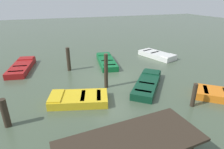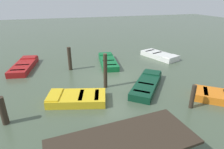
{
  "view_description": "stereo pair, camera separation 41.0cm",
  "coord_description": "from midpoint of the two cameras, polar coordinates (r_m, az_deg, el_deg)",
  "views": [
    {
      "loc": [
        3.73,
        10.41,
        4.99
      ],
      "look_at": [
        0.0,
        0.0,
        0.35
      ],
      "focal_mm": 29.75,
      "sensor_mm": 36.0,
      "label": 1
    },
    {
      "loc": [
        3.35,
        10.54,
        4.99
      ],
      "look_at": [
        0.0,
        0.0,
        0.35
      ],
      "focal_mm": 29.75,
      "sensor_mm": 36.0,
      "label": 2
    }
  ],
  "objects": [
    {
      "name": "mooring_piling_center",
      "position": [
        9.76,
        22.77,
        -5.89
      ],
      "size": [
        0.21,
        0.21,
        1.21
      ],
      "primitive_type": "cylinder",
      "color": "#33281E",
      "rests_on": "ground_plane"
    },
    {
      "name": "mooring_piling_near_left",
      "position": [
        8.92,
        -31.19,
        -10.13
      ],
      "size": [
        0.27,
        0.27,
        1.27
      ],
      "primitive_type": "cylinder",
      "color": "#33281E",
      "rests_on": "ground_plane"
    },
    {
      "name": "rowboat_white",
      "position": [
        17.06,
        13.04,
        5.92
      ],
      "size": [
        2.39,
        3.55,
        0.46
      ],
      "rotation": [
        0.0,
        0.0,
        1.89
      ],
      "color": "silver",
      "rests_on": "ground_plane"
    },
    {
      "name": "ground_plane",
      "position": [
        12.13,
        -0.97,
        -1.53
      ],
      "size": [
        80.0,
        80.0,
        0.0
      ],
      "primitive_type": "plane",
      "color": "#475642"
    },
    {
      "name": "mooring_piling_mid_left",
      "position": [
        13.78,
        -14.08,
        4.57
      ],
      "size": [
        0.27,
        0.27,
        1.69
      ],
      "primitive_type": "cylinder",
      "color": "#33281E",
      "rests_on": "ground_plane"
    },
    {
      "name": "rowboat_yellow",
      "position": [
        9.68,
        -11.48,
        -7.3
      ],
      "size": [
        3.17,
        2.18,
        0.46
      ],
      "rotation": [
        0.0,
        0.0,
        6.01
      ],
      "color": "gold",
      "rests_on": "ground_plane"
    },
    {
      "name": "rowboat_red",
      "position": [
        15.35,
        -26.7,
        2.14
      ],
      "size": [
        1.89,
        3.95,
        0.46
      ],
      "rotation": [
        0.0,
        0.0,
        4.54
      ],
      "color": "maroon",
      "rests_on": "ground_plane"
    },
    {
      "name": "rowboat_green",
      "position": [
        14.9,
        -2.51,
        4.05
      ],
      "size": [
        1.71,
        3.83,
        0.46
      ],
      "rotation": [
        0.0,
        0.0,
        4.56
      ],
      "color": "#0F602D",
      "rests_on": "ground_plane"
    },
    {
      "name": "dock_segment",
      "position": [
        6.09,
        3.73,
        -20.33
      ],
      "size": [
        4.71,
        2.21,
        0.95
      ],
      "rotation": [
        0.0,
        0.0,
        0.07
      ],
      "color": "#33281E",
      "rests_on": "ground_plane"
    },
    {
      "name": "rowboat_dark_green",
      "position": [
        11.23,
        9.79,
        -2.75
      ],
      "size": [
        3.31,
        3.64,
        0.46
      ],
      "rotation": [
        0.0,
        0.0,
        4.02
      ],
      "color": "#0C3823",
      "rests_on": "ground_plane"
    },
    {
      "name": "mooring_piling_far_right",
      "position": [
        10.71,
        -2.94,
        1.03
      ],
      "size": [
        0.22,
        0.22,
        2.06
      ],
      "primitive_type": "cylinder",
      "color": "#33281E",
      "rests_on": "ground_plane"
    }
  ]
}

